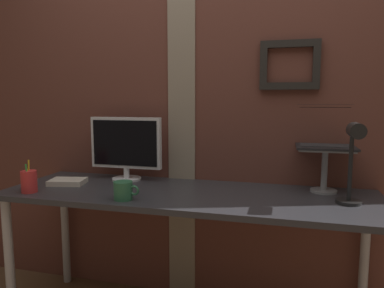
% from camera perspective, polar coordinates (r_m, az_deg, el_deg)
% --- Properties ---
extents(brick_wall_back, '(3.50, 0.16, 2.47)m').
position_cam_1_polar(brick_wall_back, '(2.20, 4.06, 6.38)').
color(brick_wall_back, brown).
rests_on(brick_wall_back, ground_plane).
extents(desk, '(2.01, 0.63, 0.77)m').
position_cam_1_polar(desk, '(1.94, -0.76, -9.99)').
color(desk, '#333338').
rests_on(desk, ground_plane).
extents(monitor, '(0.45, 0.18, 0.39)m').
position_cam_1_polar(monitor, '(2.21, -10.61, -0.24)').
color(monitor, white).
rests_on(monitor, desk).
extents(laptop_stand, '(0.28, 0.22, 0.24)m').
position_cam_1_polar(laptop_stand, '(2.02, 20.59, -2.83)').
color(laptop_stand, gray).
rests_on(laptop_stand, desk).
extents(laptop, '(0.30, 0.30, 0.23)m').
position_cam_1_polar(laptop, '(2.08, 20.56, 1.32)').
color(laptop, black).
rests_on(laptop, laptop_stand).
extents(desk_lamp, '(0.12, 0.20, 0.39)m').
position_cam_1_polar(desk_lamp, '(1.78, 24.54, -1.58)').
color(desk_lamp, black).
rests_on(desk_lamp, desk).
extents(pen_cup, '(0.08, 0.08, 0.18)m').
position_cam_1_polar(pen_cup, '(2.10, -24.76, -5.49)').
color(pen_cup, red).
rests_on(pen_cup, desk).
extents(coffee_mug, '(0.13, 0.09, 0.09)m').
position_cam_1_polar(coffee_mug, '(1.81, -10.96, -7.37)').
color(coffee_mug, '#33724C').
rests_on(coffee_mug, desk).
extents(paper_clutter_stack, '(0.22, 0.18, 0.03)m').
position_cam_1_polar(paper_clutter_stack, '(2.22, -19.40, -5.74)').
color(paper_clutter_stack, silver).
rests_on(paper_clutter_stack, desk).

